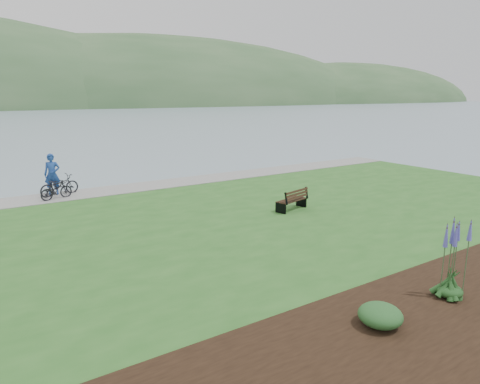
{
  "coord_description": "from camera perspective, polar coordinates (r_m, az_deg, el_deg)",
  "views": [
    {
      "loc": [
        -8.56,
        -14.3,
        5.17
      ],
      "look_at": [
        0.68,
        -0.22,
        1.3
      ],
      "focal_mm": 32.0,
      "sensor_mm": 36.0,
      "label": 1
    }
  ],
  "objects": [
    {
      "name": "ground",
      "position": [
        17.45,
        -2.28,
        -4.3
      ],
      "size": [
        600.0,
        600.0,
        0.0
      ],
      "primitive_type": "plane",
      "color": "gray",
      "rests_on": "ground"
    },
    {
      "name": "bicycle_b",
      "position": [
        21.47,
        -23.3,
        0.27
      ],
      "size": [
        0.84,
        1.56,
        0.9
      ],
      "primitive_type": "imported",
      "rotation": [
        0.0,
        0.0,
        1.86
      ],
      "color": "black",
      "rests_on": "lawn"
    },
    {
      "name": "far_hillside",
      "position": [
        186.57,
        -24.9,
        10.19
      ],
      "size": [
        580.0,
        80.0,
        38.0
      ],
      "primitive_type": null,
      "color": "#345932",
      "rests_on": "ground"
    },
    {
      "name": "lawn",
      "position": [
        15.79,
        1.48,
        -5.41
      ],
      "size": [
        34.0,
        20.0,
        0.4
      ],
      "primitive_type": "cube",
      "color": "#275B20",
      "rests_on": "ground"
    },
    {
      "name": "shoreline_path",
      "position": [
        23.35,
        -11.06,
        0.95
      ],
      "size": [
        34.0,
        2.2,
        0.03
      ],
      "primitive_type": "cube",
      "color": "gray",
      "rests_on": "lawn"
    },
    {
      "name": "echium_4",
      "position": [
        11.27,
        26.55,
        -7.72
      ],
      "size": [
        0.62,
        0.62,
        2.35
      ],
      "color": "#163D16",
      "rests_on": "garden_bed"
    },
    {
      "name": "shrub_0",
      "position": [
        9.72,
        18.2,
        -15.34
      ],
      "size": [
        0.92,
        0.92,
        0.46
      ],
      "primitive_type": "ellipsoid",
      "color": "#1E4C21",
      "rests_on": "garden_bed"
    },
    {
      "name": "person",
      "position": [
        22.37,
        -23.79,
        2.6
      ],
      "size": [
        1.01,
        0.86,
        2.35
      ],
      "primitive_type": "imported",
      "rotation": [
        0.0,
        0.0,
        -0.37
      ],
      "color": "navy",
      "rests_on": "lawn"
    },
    {
      "name": "park_bench",
      "position": [
        18.02,
        7.13,
        -0.98
      ],
      "size": [
        1.61,
        0.96,
        0.94
      ],
      "rotation": [
        0.0,
        0.0,
        0.25
      ],
      "color": "black",
      "rests_on": "lawn"
    },
    {
      "name": "bicycle_a",
      "position": [
        22.23,
        -22.96,
        0.83
      ],
      "size": [
        1.18,
        2.01,
        1.0
      ],
      "primitive_type": "imported",
      "rotation": [
        0.0,
        0.0,
        1.86
      ],
      "color": "black",
      "rests_on": "lawn"
    }
  ]
}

